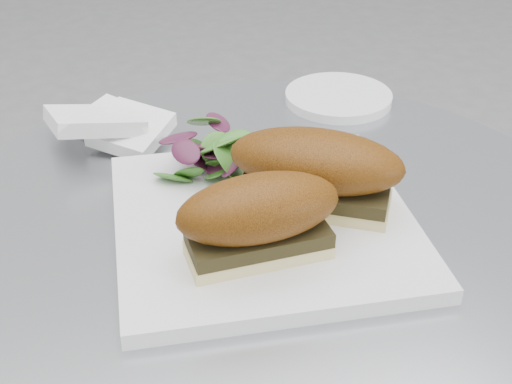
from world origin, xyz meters
TOP-DOWN VIEW (x-y plane):
  - plate at (-0.00, -0.01)m, footprint 0.32×0.32m
  - sandwich_left at (-0.03, -0.07)m, footprint 0.15×0.07m
  - sandwich_right at (0.05, -0.01)m, footprint 0.19×0.16m
  - salad at (-0.02, 0.08)m, footprint 0.11×0.11m
  - napkin at (-0.12, 0.21)m, footprint 0.16×0.16m
  - saucer at (0.18, 0.24)m, footprint 0.14×0.14m

SIDE VIEW (x-z plane):
  - saucer at x=0.18m, z-range 0.73..0.74m
  - plate at x=0.00m, z-range 0.73..0.75m
  - napkin at x=-0.12m, z-range 0.73..0.75m
  - salad at x=-0.02m, z-range 0.75..0.80m
  - sandwich_right at x=0.05m, z-range 0.75..0.83m
  - sandwich_left at x=-0.03m, z-range 0.75..0.83m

